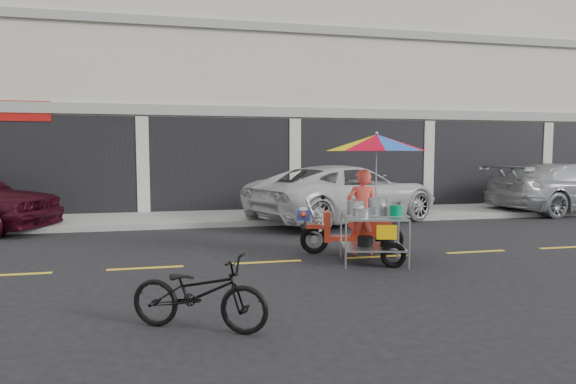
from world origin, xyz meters
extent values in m
plane|color=black|center=(0.00, 0.00, 0.00)|extent=(90.00, 90.00, 0.00)
cube|color=gray|center=(0.00, 5.50, 0.07)|extent=(45.00, 3.00, 0.15)
cube|color=beige|center=(0.00, 10.50, 4.00)|extent=(36.00, 8.00, 8.00)
cube|color=black|center=(0.00, 6.47, 1.45)|extent=(35.28, 0.06, 2.90)
cube|color=gray|center=(0.00, 6.45, 3.10)|extent=(36.00, 0.12, 0.30)
cube|color=gray|center=(0.00, 6.45, 5.60)|extent=(36.00, 0.12, 0.25)
cube|color=white|center=(14.00, 11.00, 5.20)|extent=(8.00, 7.00, 10.40)
cube|color=gold|center=(0.00, 0.00, 0.00)|extent=(42.00, 0.10, 0.01)
imported|color=silver|center=(0.92, 4.36, 0.77)|extent=(6.08, 4.57, 1.53)
imported|color=#A3A6AA|center=(8.37, 4.70, 0.77)|extent=(5.51, 2.65, 1.55)
imported|color=black|center=(-3.23, -2.94, 0.40)|extent=(1.60, 1.14, 0.80)
torus|color=black|center=(-1.02, 0.51, 0.26)|extent=(0.54, 0.22, 0.53)
torus|color=black|center=(0.33, 0.19, 0.26)|extent=(0.54, 0.22, 0.53)
cylinder|color=#9EA0A5|center=(-1.02, 0.51, 0.26)|extent=(0.14, 0.08, 0.13)
cylinder|color=#9EA0A5|center=(0.33, 0.19, 0.26)|extent=(0.14, 0.08, 0.13)
cube|color=#B62F19|center=(-1.02, 0.51, 0.51)|extent=(0.31, 0.18, 0.07)
cylinder|color=#9EA0A5|center=(-1.02, 0.51, 0.65)|extent=(0.34, 0.12, 0.75)
cube|color=#B62F19|center=(-0.80, 0.46, 0.51)|extent=(0.18, 0.33, 0.56)
cube|color=#B62F19|center=(-0.39, 0.36, 0.30)|extent=(0.78, 0.42, 0.07)
cube|color=#B62F19|center=(0.01, 0.26, 0.51)|extent=(0.73, 0.39, 0.37)
cube|color=black|center=(-0.08, 0.29, 0.72)|extent=(0.64, 0.35, 0.09)
cylinder|color=#9EA0A5|center=(-0.91, 0.48, 0.93)|extent=(0.15, 0.50, 0.03)
sphere|color=black|center=(-0.82, 0.65, 1.04)|extent=(0.09, 0.09, 0.09)
cylinder|color=white|center=(-0.91, 0.48, 0.44)|extent=(0.13, 0.13, 0.05)
cube|color=navy|center=(-1.22, 0.56, 0.72)|extent=(0.28, 0.25, 0.19)
cylinder|color=white|center=(-1.22, 0.56, 0.83)|extent=(0.18, 0.18, 0.05)
cone|color=#B62F19|center=(-1.26, 0.40, 0.74)|extent=(0.21, 0.24, 0.17)
torus|color=black|center=(-0.05, -0.82, 0.20)|extent=(0.44, 0.19, 0.43)
cylinder|color=#9EA0A5|center=(-0.84, -0.72, 0.39)|extent=(0.04, 0.04, 0.79)
cylinder|color=#9EA0A5|center=(-0.65, 0.09, 0.39)|extent=(0.04, 0.04, 0.79)
cylinder|color=#9EA0A5|center=(0.15, -0.96, 0.39)|extent=(0.04, 0.04, 0.79)
cylinder|color=#9EA0A5|center=(0.35, -0.15, 0.39)|extent=(0.04, 0.04, 0.79)
cube|color=#9EA0A5|center=(-0.25, -0.44, 0.28)|extent=(1.18, 1.05, 0.03)
cube|color=#9EA0A5|center=(-0.25, -0.44, 0.79)|extent=(1.18, 1.05, 0.04)
cylinder|color=#9EA0A5|center=(-0.34, -0.84, 0.84)|extent=(1.00, 0.26, 0.02)
cylinder|color=#9EA0A5|center=(-0.15, -0.03, 0.84)|extent=(1.00, 0.26, 0.02)
cylinder|color=#9EA0A5|center=(-0.74, -0.32, 0.84)|extent=(0.21, 0.82, 0.02)
cylinder|color=#9EA0A5|center=(0.25, -0.55, 0.84)|extent=(0.21, 0.82, 0.02)
cylinder|color=#9EA0A5|center=(-0.15, -0.03, 0.28)|extent=(0.20, 0.68, 0.04)
cylinder|color=#9EA0A5|center=(-0.15, -0.03, 0.74)|extent=(0.20, 0.68, 0.04)
cube|color=#E2A304|center=(-0.21, -0.90, 0.60)|extent=(0.32, 0.09, 0.23)
cylinder|color=#B7B7BC|center=(-0.47, -0.19, 0.92)|extent=(0.37, 0.37, 0.23)
cylinder|color=#B7B7BC|center=(-0.11, -0.26, 0.94)|extent=(0.38, 0.38, 0.27)
cylinder|color=#B7B7BC|center=(0.11, -0.47, 0.87)|extent=(0.31, 0.31, 0.14)
cylinder|color=#B7B7BC|center=(-0.51, -0.55, 0.88)|extent=(0.34, 0.34, 0.14)
cylinder|color=#007C49|center=(0.02, -0.74, 0.91)|extent=(0.25, 0.25, 0.20)
cylinder|color=black|center=(-0.38, -0.40, 0.38)|extent=(0.31, 0.31, 0.17)
cylinder|color=black|center=(-0.02, -0.49, 0.37)|extent=(0.27, 0.27, 0.15)
cylinder|color=#9EA0A5|center=(-0.18, -0.36, 1.48)|extent=(0.03, 0.03, 1.39)
sphere|color=#9EA0A5|center=(-0.18, -0.36, 2.20)|extent=(0.06, 0.06, 0.06)
imported|color=#EF4A3C|center=(-0.17, 0.31, 0.79)|extent=(0.64, 0.50, 1.57)
camera|label=1|loc=(-3.38, -7.98, 1.87)|focal=30.00mm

